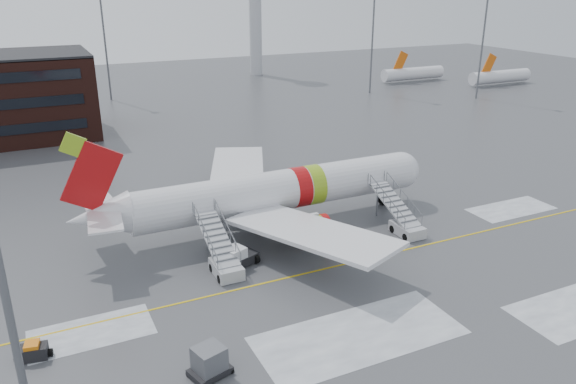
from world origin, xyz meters
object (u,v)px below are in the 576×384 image
airliner (270,193)px  pushback_tug (238,257)px  airstair_aft (223,259)px  uld_container (210,362)px  airstair_fwd (403,221)px  baggage_tractor (33,352)px

airliner → pushback_tug: airliner is taller
airstair_aft → uld_container: size_ratio=2.85×
airliner → airstair_fwd: size_ratio=4.55×
airstair_fwd → baggage_tractor: size_ratio=3.35×
pushback_tug → uld_container: 13.75m
baggage_tractor → airstair_aft: bearing=21.4°
airstair_fwd → uld_container: bearing=-152.4°
airliner → baggage_tractor: (-21.43, -12.19, -2.93)m
uld_container → baggage_tractor: bearing=146.7°
airstair_fwd → uld_container: size_ratio=2.85×
airliner → pushback_tug: size_ratio=10.26×
pushback_tug → uld_container: (-6.39, -12.17, 0.12)m
airliner → baggage_tractor: airliner is taller
airliner → airstair_fwd: (10.63, -6.54, -2.35)m
airliner → airstair_aft: airliner is taller
pushback_tug → baggage_tractor: 16.92m
airstair_aft → pushback_tug: bearing=13.4°
airstair_fwd → uld_container: (-22.62, -11.84, -0.18)m
uld_container → baggage_tractor: uld_container is taller
baggage_tractor → airstair_fwd: bearing=10.0°
airliner → uld_container: size_ratio=12.95×
uld_container → baggage_tractor: 11.28m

